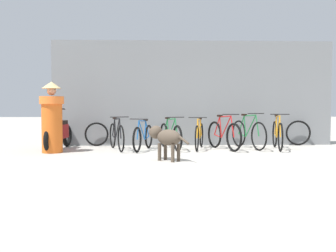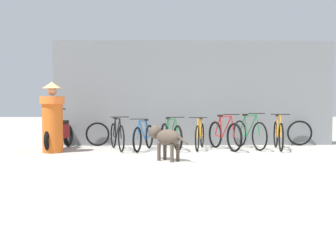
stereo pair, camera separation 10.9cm
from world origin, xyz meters
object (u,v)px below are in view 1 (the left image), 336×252
(stray_dog, at_px, (166,137))
(person_in_robes, at_px, (52,117))
(bicycle_3, at_px, (199,135))
(bicycle_5, at_px, (248,134))
(motorcycle, at_px, (59,133))
(bicycle_1, at_px, (143,137))
(spare_tire_right, at_px, (97,134))
(bicycle_2, at_px, (170,136))
(bicycle_0, at_px, (117,136))
(bicycle_6, at_px, (277,135))
(bicycle_4, at_px, (224,135))
(spare_tire_left, at_px, (298,133))

(stray_dog, bearing_deg, person_in_robes, 14.97)
(bicycle_3, distance_m, bicycle_5, 1.29)
(bicycle_3, distance_m, motorcycle, 3.59)
(bicycle_1, relative_size, spare_tire_right, 2.38)
(stray_dog, bearing_deg, motorcycle, 5.26)
(bicycle_2, relative_size, bicycle_3, 1.03)
(spare_tire_right, bearing_deg, bicycle_1, -37.37)
(bicycle_0, distance_m, motorcycle, 1.49)
(bicycle_0, distance_m, bicycle_1, 0.67)
(bicycle_5, relative_size, spare_tire_right, 2.55)
(stray_dog, bearing_deg, bicycle_2, -51.58)
(bicycle_6, distance_m, spare_tire_right, 4.82)
(bicycle_1, xyz_separation_m, motorcycle, (-2.15, 0.22, 0.08))
(bicycle_1, relative_size, bicycle_4, 0.98)
(bicycle_4, bearing_deg, motorcycle, -112.14)
(bicycle_6, relative_size, motorcycle, 0.86)
(spare_tire_left, bearing_deg, bicycle_2, -168.09)
(stray_dog, relative_size, spare_tire_left, 1.21)
(bicycle_5, xyz_separation_m, bicycle_6, (0.71, -0.19, -0.01))
(bicycle_0, bearing_deg, stray_dog, 14.04)
(bicycle_2, bearing_deg, bicycle_4, 65.26)
(bicycle_2, distance_m, person_in_robes, 2.96)
(bicycle_5, height_order, motorcycle, motorcycle)
(bicycle_5, xyz_separation_m, stray_dog, (-2.22, -2.13, 0.09))
(bicycle_1, distance_m, bicycle_4, 2.04)
(bicycle_2, distance_m, bicycle_3, 0.75)
(motorcycle, relative_size, spare_tire_left, 2.80)
(bicycle_5, height_order, person_in_robes, person_in_robes)
(bicycle_0, distance_m, bicycle_6, 4.10)
(stray_dog, bearing_deg, bicycle_3, -70.83)
(person_in_robes, bearing_deg, bicycle_3, 150.43)
(motorcycle, bearing_deg, bicycle_1, 89.12)
(bicycle_0, height_order, spare_tire_left, bicycle_0)
(bicycle_6, bearing_deg, bicycle_2, -83.66)
(bicycle_0, relative_size, person_in_robes, 0.95)
(bicycle_5, relative_size, person_in_robes, 1.00)
(bicycle_3, bearing_deg, motorcycle, -77.49)
(bicycle_0, xyz_separation_m, bicycle_6, (4.10, 0.01, 0.02))
(bicycle_5, bearing_deg, stray_dog, -62.54)
(bicycle_2, relative_size, stray_dog, 1.99)
(bicycle_1, height_order, motorcycle, motorcycle)
(bicycle_2, distance_m, spare_tire_right, 2.14)
(bicycle_6, distance_m, stray_dog, 3.51)
(spare_tire_right, bearing_deg, motorcycle, -137.25)
(bicycle_1, distance_m, spare_tire_left, 4.43)
(bicycle_2, bearing_deg, person_in_robes, -92.72)
(stray_dog, distance_m, spare_tire_right, 3.40)
(bicycle_4, distance_m, spare_tire_left, 2.48)
(bicycle_6, bearing_deg, bicycle_0, -80.15)
(bicycle_4, bearing_deg, bicycle_0, -110.24)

